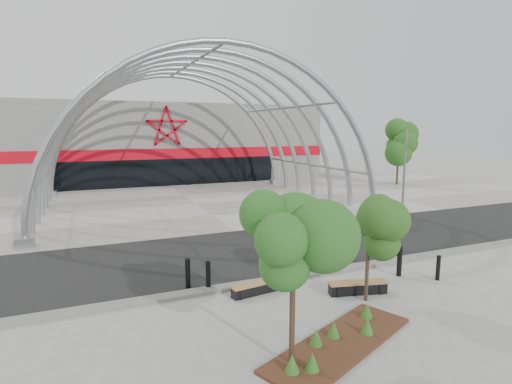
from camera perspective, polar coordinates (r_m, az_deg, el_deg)
name	(u,v)px	position (r m, az deg, el deg)	size (l,w,h in m)	color
ground	(297,275)	(15.51, 5.85, -11.71)	(140.00, 140.00, 0.00)	gray
road	(260,249)	(18.48, 0.61, -8.18)	(140.00, 7.00, 0.02)	black
forecourt	(195,204)	(29.57, -8.65, -1.71)	(60.00, 17.00, 0.04)	gray
kerb	(300,276)	(15.28, 6.31, -11.80)	(60.00, 0.50, 0.12)	slate
arena_building	(155,142)	(46.71, -14.22, 6.93)	(34.00, 15.24, 8.00)	slate
vault_canopy	(195,204)	(29.57, -8.65, -1.72)	(20.80, 15.80, 20.36)	#93999D
planting_bed	(339,341)	(11.06, 11.71, -20.15)	(5.04, 3.29, 0.51)	#3A1C16
signal_pole	(405,168)	(29.24, 20.46, 3.26)	(0.36, 0.76, 5.41)	slate
street_tree_0	(293,241)	(8.95, 5.36, -6.92)	(1.85, 1.85, 4.21)	#321F14
street_tree_1	(369,226)	(13.02, 15.86, -4.66)	(1.46, 1.46, 3.45)	#302119
bench_0	(257,288)	(13.76, 0.12, -13.58)	(1.88, 0.65, 0.39)	black
bench_1	(358,288)	(14.17, 14.34, -13.11)	(2.05, 0.92, 0.42)	black
bollard_0	(188,273)	(14.26, -9.72, -11.39)	(0.17, 0.17, 1.07)	black
bollard_1	(208,276)	(14.03, -6.84, -11.78)	(0.16, 0.16, 1.02)	black
bollard_2	(277,264)	(15.17, 2.95, -10.20)	(0.15, 0.15, 0.97)	black
bollard_3	(399,261)	(16.08, 19.82, -9.28)	(0.18, 0.18, 1.15)	black
bollard_4	(438,268)	(16.23, 24.58, -9.82)	(0.15, 0.15, 0.93)	black
bg_tree_1	(399,141)	(41.58, 19.75, 6.81)	(2.70, 2.70, 5.91)	#301F16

